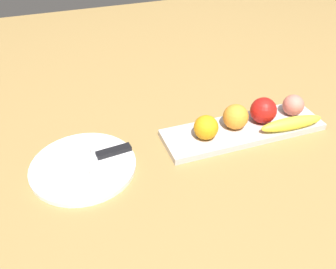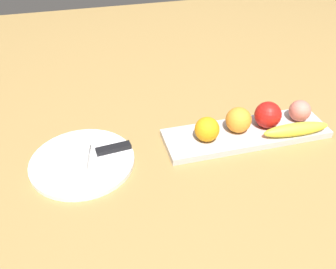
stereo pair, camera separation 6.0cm
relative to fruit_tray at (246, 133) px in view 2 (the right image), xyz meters
name	(u,v)px [view 2 (the right image)]	position (x,y,z in m)	size (l,w,h in m)	color
ground_plane	(240,131)	(0.01, -0.02, -0.01)	(2.40, 2.40, 0.00)	olive
fruit_tray	(246,133)	(0.00, 0.00, 0.00)	(0.45, 0.13, 0.02)	#BEB6B6
apple	(268,115)	(-0.06, -0.01, 0.05)	(0.07, 0.07, 0.07)	#B51713
banana	(296,129)	(-0.12, 0.05, 0.03)	(0.18, 0.04, 0.04)	yellow
orange_near_apple	(239,120)	(0.02, -0.01, 0.04)	(0.07, 0.07, 0.07)	orange
orange_near_banana	(207,129)	(0.12, 0.01, 0.04)	(0.07, 0.07, 0.07)	orange
peach	(300,111)	(-0.16, -0.01, 0.04)	(0.06, 0.06, 0.06)	#D87161
dinner_plate	(82,162)	(0.44, 0.00, 0.00)	(0.26, 0.26, 0.01)	white
folded_napkin	(68,159)	(0.47, 0.00, 0.01)	(0.10, 0.10, 0.02)	white
knife	(108,150)	(0.38, -0.02, 0.01)	(0.18, 0.04, 0.01)	silver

